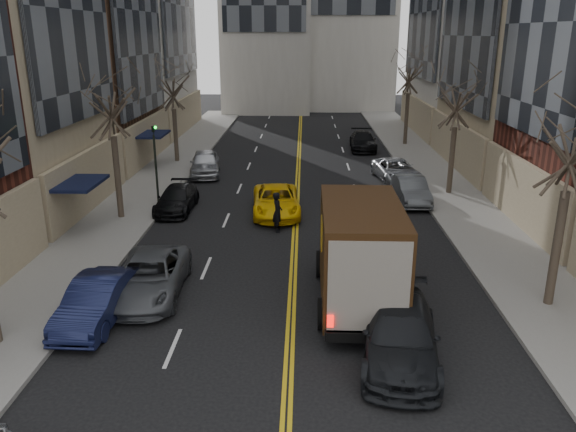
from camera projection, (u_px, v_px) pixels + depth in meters
name	position (u px, v px, depth m)	size (l,w,h in m)	color
sidewalk_left	(153.00, 183.00, 34.95)	(4.00, 66.00, 0.15)	slate
sidewalk_right	(444.00, 185.00, 34.46)	(4.00, 66.00, 0.15)	slate
tree_lf_mid	(109.00, 86.00, 26.26)	(3.20, 3.20, 8.91)	#382D23
tree_lf_far	(172.00, 77.00, 38.79)	(3.20, 3.20, 8.12)	#382D23
tree_rt_mid	(458.00, 86.00, 30.67)	(3.20, 3.20, 8.32)	#382D23
tree_rt_far	(410.00, 62.00, 44.73)	(3.20, 3.20, 9.11)	#382D23
traffic_signal	(155.00, 156.00, 29.30)	(0.29, 0.26, 4.70)	black
ups_truck	(359.00, 253.00, 18.99)	(2.85, 6.82, 3.72)	black
observer_sedan	(400.00, 334.00, 16.05)	(2.77, 5.46, 1.52)	black
taxi	(276.00, 201.00, 28.95)	(2.35, 5.09, 1.41)	yellow
pedestrian	(277.00, 212.00, 26.30)	(0.70, 0.46, 1.92)	black
parked_lf_b	(96.00, 301.00, 18.13)	(1.52, 4.36, 1.44)	#111637
parked_lf_c	(149.00, 277.00, 19.96)	(2.36, 5.13, 1.42)	#4C4F54
parked_lf_d	(177.00, 199.00, 29.52)	(1.78, 4.37, 1.27)	black
parked_lf_e	(205.00, 163.00, 36.85)	(1.90, 4.72, 1.61)	#A9ACB1
parked_rt_a	(411.00, 190.00, 30.87)	(1.52, 4.35, 1.43)	#45494C
parked_rt_b	(396.00, 170.00, 35.39)	(2.28, 4.94, 1.37)	#A3A6AB
parked_rt_c	(363.00, 141.00, 44.83)	(2.01, 4.93, 1.43)	black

